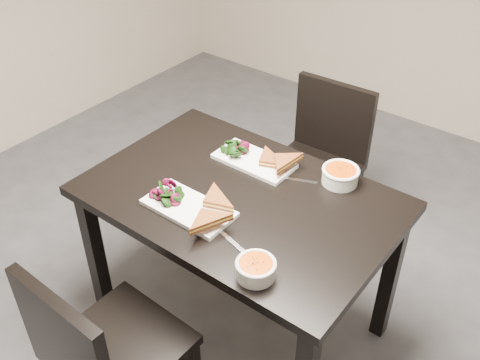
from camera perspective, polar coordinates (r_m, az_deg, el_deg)
The scene contains 13 objects.
table at distance 2.21m, azimuth 0.00°, elevation -3.51°, with size 1.20×0.80×0.75m.
chair_near at distance 2.03m, azimuth -14.20°, elevation -16.74°, with size 0.43×0.43×0.85m.
chair_far at distance 2.88m, azimuth 8.31°, elevation 2.53°, with size 0.44×0.44×0.85m.
plate_near at distance 2.08m, azimuth -5.32°, elevation -2.91°, with size 0.35×0.17×0.02m, color white.
sandwich_near at distance 2.03m, azimuth -3.73°, elevation -2.61°, with size 0.17×0.13×0.06m, color #A65822, non-canonical shape.
salad_near at distance 2.12m, azimuth -7.38°, elevation -1.16°, with size 0.11×0.10×0.05m, color black, non-canonical shape.
soup_bowl_near at distance 1.81m, azimuth 1.64°, elevation -9.08°, with size 0.14×0.14×0.06m.
cutlery_near at distance 1.95m, azimuth -1.07°, elevation -6.17°, with size 0.18×0.02×0.00m, color silver.
plate_far at distance 2.32m, azimuth 1.46°, elevation 1.98°, with size 0.34×0.17×0.02m, color white.
sandwich_far at distance 2.26m, azimuth 2.58°, elevation 1.99°, with size 0.17×0.13×0.05m, color #A65822, non-canonical shape.
salad_far at distance 2.35m, azimuth -0.49°, elevation 3.46°, with size 0.11×0.09×0.05m, color black, non-canonical shape.
soup_bowl_far at distance 2.23m, azimuth 10.32°, elevation 0.55°, with size 0.15×0.15×0.07m.
cutlery_far at distance 2.24m, azimuth 5.71°, elevation 0.03°, with size 0.18×0.02×0.00m, color silver.
Camera 1 is at (0.68, -1.08, 2.08)m, focal length 41.35 mm.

